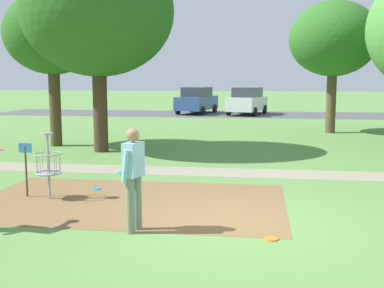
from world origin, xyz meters
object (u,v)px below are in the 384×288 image
at_px(tree_mid_right, 98,12).
at_px(frisbee_by_tee, 97,189).
at_px(parked_car_leftmost, 197,100).
at_px(parked_car_center_left, 247,101).
at_px(disc_golf_basket, 46,163).
at_px(tree_near_right, 334,39).
at_px(player_foreground_watching, 133,174).
at_px(frisbee_near_basket, 271,239).
at_px(tree_near_left, 52,34).

bearing_deg(tree_mid_right, frisbee_by_tee, -72.30).
bearing_deg(tree_mid_right, parked_car_leftmost, 86.77).
xyz_separation_m(tree_mid_right, parked_car_center_left, (4.51, 17.10, -3.73)).
relative_size(disc_golf_basket, tree_near_right, 0.24).
xyz_separation_m(player_foreground_watching, tree_mid_right, (-3.32, 8.11, 3.69)).
bearing_deg(tree_mid_right, parked_car_center_left, 75.22).
bearing_deg(parked_car_leftmost, frisbee_near_basket, -79.98).
height_order(disc_golf_basket, frisbee_near_basket, disc_golf_basket).
distance_m(parked_car_leftmost, parked_car_center_left, 3.55).
distance_m(tree_mid_right, parked_car_leftmost, 17.98).
relative_size(parked_car_leftmost, parked_car_center_left, 0.99).
bearing_deg(frisbee_near_basket, player_foreground_watching, 177.61).
bearing_deg(disc_golf_basket, frisbee_near_basket, -22.71).
distance_m(frisbee_near_basket, parked_car_center_left, 25.34).
xyz_separation_m(parked_car_leftmost, parked_car_center_left, (3.52, -0.46, 0.00)).
height_order(frisbee_by_tee, tree_near_left, tree_near_left).
height_order(tree_near_left, parked_car_center_left, tree_near_left).
xyz_separation_m(tree_near_right, tree_mid_right, (-8.55, -6.86, 0.45)).
distance_m(tree_near_right, parked_car_center_left, 11.49).
xyz_separation_m(tree_near_right, parked_car_leftmost, (-7.56, 10.70, -3.28)).
xyz_separation_m(player_foreground_watching, parked_car_leftmost, (-2.32, 25.68, -0.05)).
relative_size(tree_near_left, tree_near_right, 0.94).
height_order(disc_golf_basket, player_foreground_watching, player_foreground_watching).
bearing_deg(tree_near_left, parked_car_leftmost, 79.36).
xyz_separation_m(player_foreground_watching, tree_near_left, (-5.42, 9.22, 3.08)).
relative_size(disc_golf_basket, parked_car_leftmost, 0.31).
distance_m(frisbee_by_tee, tree_mid_right, 7.28).
bearing_deg(tree_mid_right, player_foreground_watching, -67.78).
height_order(parked_car_leftmost, parked_car_center_left, same).
bearing_deg(tree_near_left, tree_mid_right, -27.82).
relative_size(disc_golf_basket, tree_near_left, 0.25).
relative_size(frisbee_near_basket, tree_near_right, 0.04).
distance_m(frisbee_near_basket, parked_car_leftmost, 26.18).
relative_size(frisbee_by_tee, tree_near_left, 0.04).
relative_size(frisbee_by_tee, parked_car_leftmost, 0.05).
relative_size(tree_near_right, parked_car_center_left, 1.31).
bearing_deg(tree_near_right, tree_near_left, -151.63).
bearing_deg(tree_near_left, disc_golf_basket, -67.54).
relative_size(player_foreground_watching, parked_car_center_left, 0.38).
height_order(disc_golf_basket, parked_car_center_left, parked_car_center_left).
distance_m(tree_near_left, parked_car_center_left, 17.58).
height_order(player_foreground_watching, frisbee_by_tee, player_foreground_watching).
distance_m(player_foreground_watching, frisbee_by_tee, 3.35).
bearing_deg(tree_mid_right, frisbee_near_basket, -55.95).
height_order(frisbee_near_basket, tree_near_right, tree_near_right).
relative_size(frisbee_near_basket, parked_car_leftmost, 0.05).
bearing_deg(tree_mid_right, tree_near_right, 38.73).
relative_size(player_foreground_watching, tree_mid_right, 0.25).
relative_size(tree_mid_right, parked_car_leftmost, 1.52).
bearing_deg(frisbee_near_basket, tree_mid_right, 124.05).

